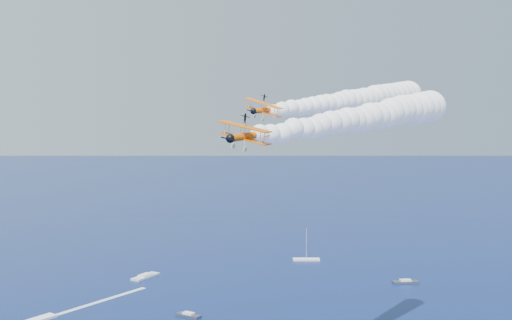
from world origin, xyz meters
TOP-DOWN VIEW (x-y plane):
  - biplane_lead at (12.34, 31.14)m, footprint 8.67×10.10m
  - biplane_trail at (-5.46, 11.53)m, footprint 9.39×10.66m
  - smoke_trail_lead at (42.72, 39.84)m, footprint 65.45×38.52m
  - smoke_trail_trail at (25.07, 19.68)m, footprint 65.37×36.69m

SIDE VIEW (x-z plane):
  - biplane_trail at x=-5.46m, z-range 53.13..59.99m
  - smoke_trail_trail at x=25.07m, z-range 53.22..64.74m
  - biplane_lead at x=12.34m, z-range 56.99..63.84m
  - smoke_trail_lead at x=42.72m, z-range 57.08..68.59m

